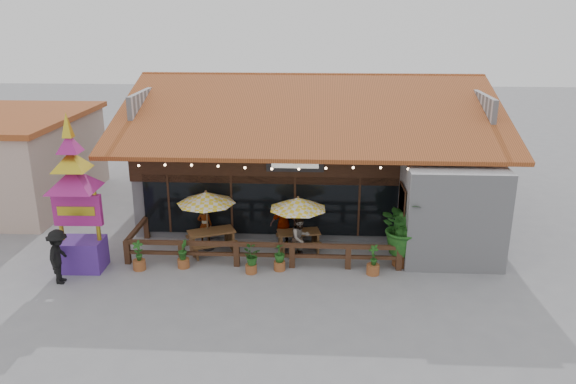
# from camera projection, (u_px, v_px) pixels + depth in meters

# --- Properties ---
(ground) EXTENTS (100.00, 100.00, 0.00)m
(ground) POSITION_uv_depth(u_px,v_px,m) (306.00, 261.00, 20.66)
(ground) COLOR gray
(ground) RESTS_ON ground
(restaurant_building) EXTENTS (15.50, 14.73, 6.09)m
(restaurant_building) POSITION_uv_depth(u_px,v_px,m) (315.00, 158.00, 26.23)
(restaurant_building) COLOR silver
(restaurant_building) RESTS_ON ground
(patio_railing) EXTENTS (10.00, 2.60, 0.92)m
(patio_railing) POSITION_uv_depth(u_px,v_px,m) (244.00, 248.00, 20.33)
(patio_railing) COLOR #4B2A1A
(patio_railing) RESTS_ON ground
(umbrella_left) EXTENTS (2.42, 2.42, 2.39)m
(umbrella_left) POSITION_uv_depth(u_px,v_px,m) (206.00, 198.00, 21.10)
(umbrella_left) COLOR brown
(umbrella_left) RESTS_ON ground
(umbrella_right) EXTENTS (2.81, 2.81, 2.31)m
(umbrella_right) POSITION_uv_depth(u_px,v_px,m) (298.00, 204.00, 20.70)
(umbrella_right) COLOR brown
(umbrella_right) RESTS_ON ground
(picnic_table_left) EXTENTS (2.19, 2.07, 0.83)m
(picnic_table_left) POSITION_uv_depth(u_px,v_px,m) (212.00, 237.00, 21.39)
(picnic_table_left) COLOR brown
(picnic_table_left) RESTS_ON ground
(picnic_table_right) EXTENTS (1.84, 1.66, 0.77)m
(picnic_table_right) POSITION_uv_depth(u_px,v_px,m) (299.00, 237.00, 21.49)
(picnic_table_right) COLOR brown
(picnic_table_right) RESTS_ON ground
(thai_sign_tower) EXTENTS (2.30, 2.30, 6.06)m
(thai_sign_tower) POSITION_uv_depth(u_px,v_px,m) (74.00, 183.00, 19.10)
(thai_sign_tower) COLOR #4E268E
(thai_sign_tower) RESTS_ON ground
(tropical_plant) EXTENTS (2.32, 2.20, 2.51)m
(tropical_plant) POSITION_uv_depth(u_px,v_px,m) (404.00, 228.00, 19.94)
(tropical_plant) COLOR brown
(tropical_plant) RESTS_ON ground
(diner_a) EXTENTS (0.57, 0.38, 1.55)m
(diner_a) POSITION_uv_depth(u_px,v_px,m) (205.00, 225.00, 22.03)
(diner_a) COLOR #3A2012
(diner_a) RESTS_ON ground
(diner_b) EXTENTS (1.04, 1.02, 1.69)m
(diner_b) POSITION_uv_depth(u_px,v_px,m) (300.00, 238.00, 20.60)
(diner_b) COLOR #3A2012
(diner_b) RESTS_ON ground
(diner_c) EXTENTS (1.13, 0.64, 1.81)m
(diner_c) POSITION_uv_depth(u_px,v_px,m) (284.00, 224.00, 21.79)
(diner_c) COLOR #3A2012
(diner_c) RESTS_ON ground
(pedestrian) EXTENTS (0.84, 1.30, 1.90)m
(pedestrian) POSITION_uv_depth(u_px,v_px,m) (59.00, 257.00, 18.79)
(pedestrian) COLOR black
(pedestrian) RESTS_ON ground
(planter_a) EXTENTS (0.45, 0.45, 1.10)m
(planter_a) POSITION_uv_depth(u_px,v_px,m) (139.00, 258.00, 19.88)
(planter_a) COLOR brown
(planter_a) RESTS_ON ground
(planter_b) EXTENTS (0.42, 0.42, 1.04)m
(planter_b) POSITION_uv_depth(u_px,v_px,m) (183.00, 255.00, 20.04)
(planter_b) COLOR brown
(planter_b) RESTS_ON ground
(planter_c) EXTENTS (0.74, 0.69, 0.99)m
(planter_c) POSITION_uv_depth(u_px,v_px,m) (251.00, 258.00, 19.59)
(planter_c) COLOR brown
(planter_c) RESTS_ON ground
(planter_d) EXTENTS (0.54, 0.54, 1.01)m
(planter_d) POSITION_uv_depth(u_px,v_px,m) (280.00, 257.00, 19.84)
(planter_d) COLOR brown
(planter_d) RESTS_ON ground
(planter_e) EXTENTS (0.45, 0.48, 1.11)m
(planter_e) POSITION_uv_depth(u_px,v_px,m) (373.00, 262.00, 19.52)
(planter_e) COLOR brown
(planter_e) RESTS_ON ground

